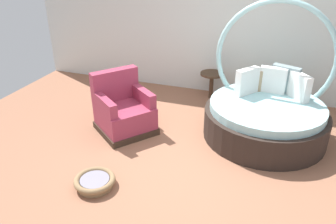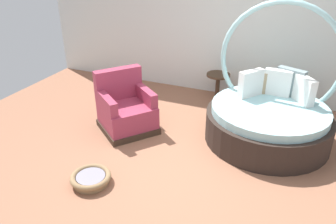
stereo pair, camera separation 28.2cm
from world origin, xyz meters
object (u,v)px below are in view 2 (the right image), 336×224
object	(u,v)px
pet_basket	(91,178)
side_table	(218,79)
red_armchair	(126,110)
round_daybed	(269,114)

from	to	relation	value
pet_basket	side_table	bearing A→B (deg)	75.99
pet_basket	side_table	size ratio (longest dim) A/B	0.98
red_armchair	round_daybed	bearing A→B (deg)	15.74
round_daybed	side_table	xyz separation A→B (m)	(-1.09, 1.06, 0.03)
red_armchair	pet_basket	size ratio (longest dim) A/B	2.20
red_armchair	pet_basket	distance (m)	1.45
round_daybed	pet_basket	bearing A→B (deg)	-132.75
pet_basket	round_daybed	bearing A→B (deg)	47.25
round_daybed	pet_basket	xyz separation A→B (m)	(-1.85, -2.00, -0.32)
round_daybed	red_armchair	bearing A→B (deg)	-164.26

